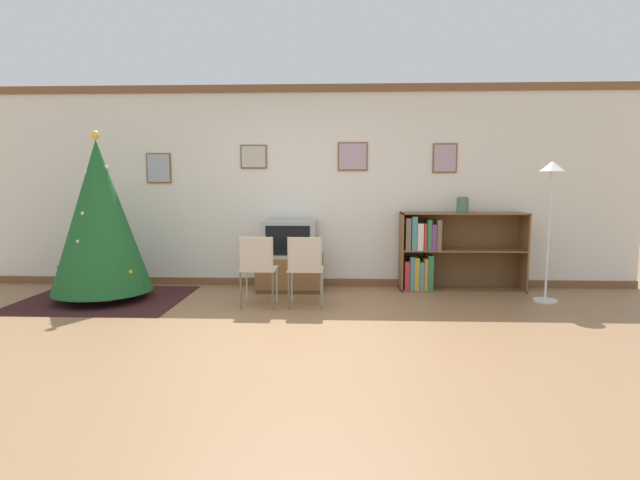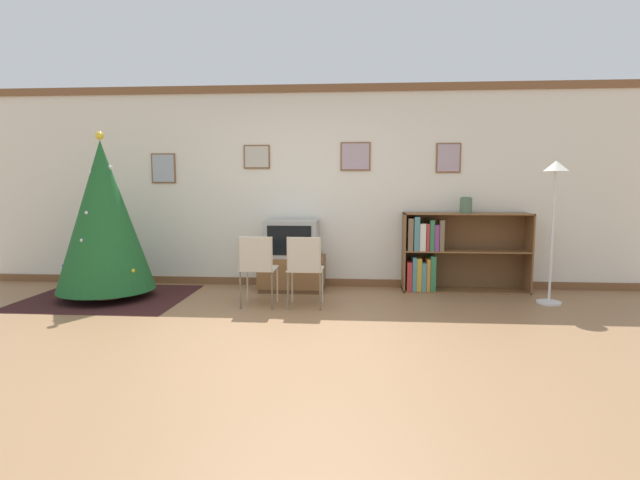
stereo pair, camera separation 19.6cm
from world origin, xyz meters
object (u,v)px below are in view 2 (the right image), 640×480
at_px(television, 292,238).
at_px(vase, 466,205).
at_px(bookshelf, 443,253).
at_px(christmas_tree, 104,216).
at_px(tv_console, 292,273).
at_px(folding_chair_right, 305,267).
at_px(folding_chair_left, 257,266).
at_px(standing_lamp, 555,195).

height_order(television, vase, vase).
distance_m(television, bookshelf, 1.98).
xyz_separation_m(bookshelf, vase, (0.26, -0.05, 0.63)).
height_order(christmas_tree, tv_console, christmas_tree).
bearing_deg(folding_chair_right, christmas_tree, 172.95).
height_order(folding_chair_left, folding_chair_right, same).
distance_m(television, standing_lamp, 3.21).
bearing_deg(bookshelf, folding_chair_left, -155.10).
relative_size(christmas_tree, standing_lamp, 1.21).
height_order(christmas_tree, bookshelf, christmas_tree).
bearing_deg(vase, television, -178.62).
distance_m(christmas_tree, standing_lamp, 5.33).
distance_m(tv_console, television, 0.46).
xyz_separation_m(folding_chair_right, standing_lamp, (2.84, 0.43, 0.80)).
distance_m(tv_console, folding_chair_right, 1.01).
xyz_separation_m(tv_console, vase, (2.23, 0.05, 0.90)).
distance_m(christmas_tree, folding_chair_left, 2.04).
bearing_deg(standing_lamp, folding_chair_left, -172.77).
distance_m(christmas_tree, bookshelf, 4.28).
height_order(bookshelf, vase, vase).
distance_m(folding_chair_right, bookshelf, 1.99).
bearing_deg(vase, tv_console, -178.68).
bearing_deg(tv_console, folding_chair_right, -74.03).
distance_m(christmas_tree, folding_chair_right, 2.56).
bearing_deg(tv_console, bookshelf, 2.88).
bearing_deg(standing_lamp, bookshelf, 151.76).
xyz_separation_m(folding_chair_right, vase, (1.96, 0.99, 0.66)).
xyz_separation_m(tv_console, bookshelf, (1.97, 0.10, 0.28)).
bearing_deg(television, vase, 1.38).
distance_m(television, vase, 2.28).
bearing_deg(bookshelf, christmas_tree, -170.05).
height_order(bookshelf, standing_lamp, standing_lamp).
bearing_deg(standing_lamp, folding_chair_right, -171.41).
relative_size(christmas_tree, folding_chair_right, 2.45).
xyz_separation_m(television, folding_chair_right, (0.27, -0.94, -0.22)).
distance_m(folding_chair_left, bookshelf, 2.47).
distance_m(christmas_tree, tv_console, 2.43).
bearing_deg(standing_lamp, christmas_tree, -178.68).
distance_m(christmas_tree, television, 2.32).
height_order(christmas_tree, folding_chair_left, christmas_tree).
bearing_deg(christmas_tree, bookshelf, 9.95).
relative_size(tv_console, vase, 4.12).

